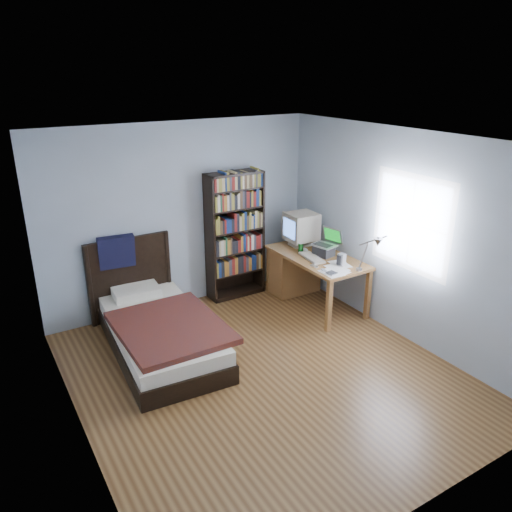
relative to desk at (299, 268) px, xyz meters
The scene contains 14 objects.
room 2.24m from the desk, 135.26° to the right, with size 4.20×4.24×2.50m.
desk is the anchor object (origin of this frame).
crt_monitor 0.60m from the desk, 48.58° to the left, with size 0.44×0.40×0.48m.
laptop 0.62m from the desk, 77.36° to the right, with size 0.36×0.35×0.38m.
desk_lamp 1.65m from the desk, 89.53° to the right, with size 0.22×0.49×0.59m.
keyboard 0.58m from the desk, 105.47° to the right, with size 0.17×0.44×0.03m, color #B7AF98.
speaker 0.93m from the desk, 86.57° to the right, with size 0.08×0.08×0.16m, color gray.
soda_can 0.43m from the desk, 121.79° to the right, with size 0.07×0.07×0.13m, color #0A3907.
mouse 0.38m from the desk, 100.22° to the right, with size 0.07×0.12×0.04m, color silver.
phone_silver 0.81m from the desk, 111.27° to the right, with size 0.05×0.10×0.02m, color silver.
phone_grey 0.96m from the desk, 106.49° to the right, with size 0.04×0.08×0.02m, color gray.
external_drive 1.08m from the desk, 103.43° to the right, with size 0.11×0.11×0.02m, color gray.
bookshelf 1.04m from the desk, 148.65° to the left, with size 0.81×0.30×1.80m.
bed 2.31m from the desk, behind, with size 1.19×2.16×1.16m.
Camera 1 is at (-2.47, -3.90, 3.14)m, focal length 35.00 mm.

